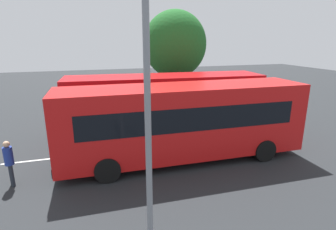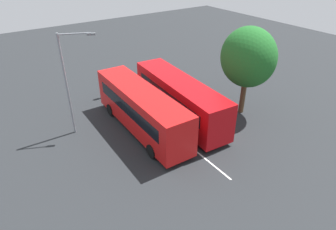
{
  "view_description": "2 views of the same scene",
  "coord_description": "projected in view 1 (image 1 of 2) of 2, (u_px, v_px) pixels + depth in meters",
  "views": [
    {
      "loc": [
        4.1,
        12.22,
        5.27
      ],
      "look_at": [
        0.54,
        0.65,
        1.83
      ],
      "focal_mm": 28.65,
      "sensor_mm": 36.0,
      "label": 1
    },
    {
      "loc": [
        -17.07,
        11.15,
        12.69
      ],
      "look_at": [
        -1.43,
        0.36,
        1.59
      ],
      "focal_mm": 31.65,
      "sensor_mm": 36.0,
      "label": 2
    }
  ],
  "objects": [
    {
      "name": "lane_stripe_outer_left",
      "position": [
        174.0,
        145.0,
        13.84
      ],
      "size": [
        15.91,
        0.33,
        0.01
      ],
      "primitive_type": "cube",
      "rotation": [
        0.0,
        0.0,
        -0.01
      ],
      "color": "silver",
      "rests_on": "ground"
    },
    {
      "name": "pedestrian",
      "position": [
        9.0,
        160.0,
        9.72
      ],
      "size": [
        0.42,
        0.42,
        1.77
      ],
      "rotation": [
        0.0,
        0.0,
        3.55
      ],
      "color": "#232833",
      "rests_on": "ground"
    },
    {
      "name": "depot_tree",
      "position": [
        175.0,
        45.0,
        19.33
      ],
      "size": [
        4.58,
        4.12,
        7.3
      ],
      "color": "#4C3823",
      "rests_on": "ground"
    },
    {
      "name": "bus_far_left",
      "position": [
        165.0,
        103.0,
        14.93
      ],
      "size": [
        10.89,
        3.23,
        3.37
      ],
      "rotation": [
        0.0,
        0.0,
        -0.08
      ],
      "color": "#B70C11",
      "rests_on": "ground"
    },
    {
      "name": "ground_plane",
      "position": [
        174.0,
        145.0,
        13.84
      ],
      "size": [
        74.92,
        74.92,
        0.0
      ],
      "primitive_type": "plane",
      "color": "#232628"
    },
    {
      "name": "street_lamp",
      "position": [
        149.0,
        76.0,
        6.38
      ],
      "size": [
        1.15,
        2.34,
        7.65
      ],
      "rotation": [
        0.0,
        0.0,
        -1.99
      ],
      "color": "gray",
      "rests_on": "ground"
    },
    {
      "name": "bus_center_left",
      "position": [
        183.0,
        120.0,
        11.7
      ],
      "size": [
        10.8,
        2.78,
        3.37
      ],
      "rotation": [
        0.0,
        0.0,
        -0.02
      ],
      "color": "red",
      "rests_on": "ground"
    }
  ]
}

